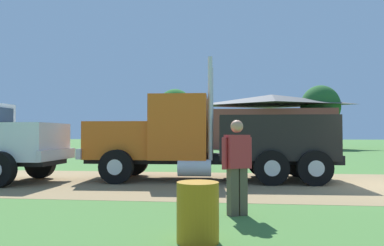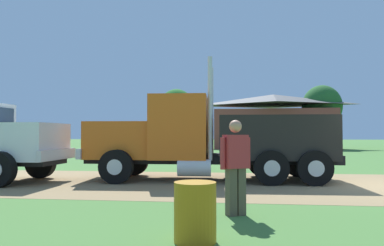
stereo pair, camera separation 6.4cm
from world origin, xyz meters
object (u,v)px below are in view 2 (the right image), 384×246
Objects in this scene: steel_barrel at (195,212)px; shed_building at (273,122)px; truck_foreground_white at (211,139)px; visitor_walking_mid at (235,163)px.

shed_building is at bearing 82.37° from steel_barrel.
visitor_walking_mid is (0.78, -5.20, -0.37)m from truck_foreground_white.
visitor_walking_mid is at bearing 72.29° from steel_barrel.
truck_foreground_white is 9.94× the size of steel_barrel.
shed_building reaches higher than truck_foreground_white.
truck_foreground_white is 5.27m from visitor_walking_mid.
shed_building is (4.05, 32.68, 1.80)m from visitor_walking_mid.
steel_barrel is 0.06× the size of shed_building.
truck_foreground_white reaches higher than visitor_walking_mid.
shed_building is at bearing 82.94° from visitor_walking_mid.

